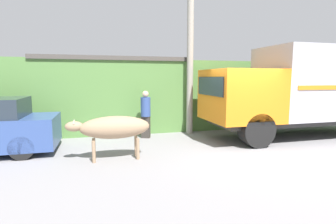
% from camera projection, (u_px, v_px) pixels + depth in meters
% --- Properties ---
extents(ground_plane, '(60.00, 60.00, 0.00)m').
position_uv_depth(ground_plane, '(246.00, 151.00, 7.96)').
color(ground_plane, gray).
extents(hillside_embankment, '(32.00, 5.20, 2.92)m').
position_uv_depth(hillside_embankment, '(185.00, 93.00, 13.33)').
color(hillside_embankment, '#568442').
rests_on(hillside_embankment, ground_plane).
extents(building_backdrop, '(5.85, 2.70, 3.03)m').
position_uv_depth(building_backdrop, '(112.00, 94.00, 11.11)').
color(building_backdrop, '#C6B793').
rests_on(building_backdrop, ground_plane).
extents(cargo_truck, '(7.45, 2.34, 3.32)m').
position_uv_depth(cargo_truck, '(308.00, 88.00, 9.77)').
color(cargo_truck, '#2D2D2D').
rests_on(cargo_truck, ground_plane).
extents(brown_cow, '(2.21, 0.62, 1.19)m').
position_uv_depth(brown_cow, '(114.00, 128.00, 7.05)').
color(brown_cow, '#9E7F60').
rests_on(brown_cow, ground_plane).
extents(pedestrian_on_hill, '(0.48, 0.48, 1.74)m').
position_uv_depth(pedestrian_on_hill, '(146.00, 112.00, 9.62)').
color(pedestrian_on_hill, '#38332D').
rests_on(pedestrian_on_hill, ground_plane).
extents(utility_pole, '(0.90, 0.25, 6.22)m').
position_uv_depth(utility_pole, '(190.00, 52.00, 10.16)').
color(utility_pole, '#9E998E').
rests_on(utility_pole, ground_plane).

